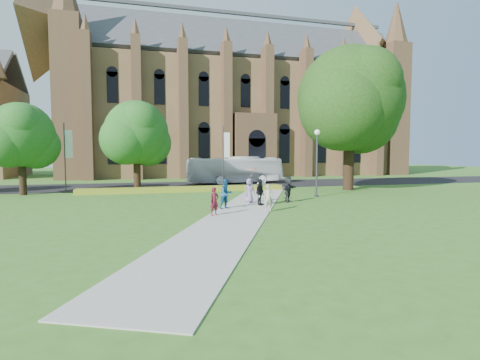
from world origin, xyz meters
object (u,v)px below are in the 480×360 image
object	(u,v)px
tour_coach	(235,170)
pedestrian_0	(214,201)
large_tree	(350,99)
streetlamp	(317,155)

from	to	relation	value
tour_coach	pedestrian_0	world-z (taller)	tour_coach
tour_coach	pedestrian_0	distance (m)	22.07
large_tree	pedestrian_0	size ratio (longest dim) A/B	8.65
streetlamp	large_tree	world-z (taller)	large_tree
streetlamp	pedestrian_0	distance (m)	11.84
large_tree	pedestrian_0	distance (m)	20.15
large_tree	tour_coach	size ratio (longest dim) A/B	1.21
streetlamp	pedestrian_0	xyz separation A→B (m)	(-9.42, -6.74, -2.49)
tour_coach	pedestrian_0	xyz separation A→B (m)	(-6.53, -21.07, -0.73)
streetlamp	tour_coach	size ratio (longest dim) A/B	0.48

